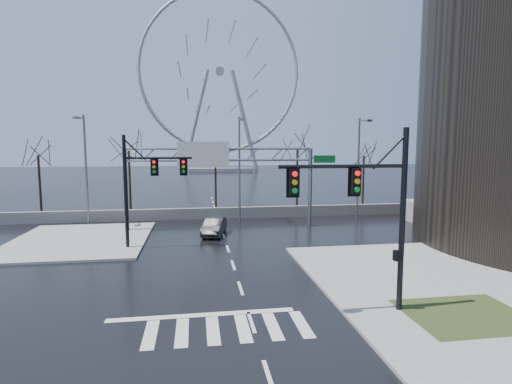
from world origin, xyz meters
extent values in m
plane|color=black|center=(0.00, 0.00, 0.00)|extent=(260.00, 260.00, 0.00)
cube|color=gray|center=(10.00, 2.00, 0.07)|extent=(12.00, 10.00, 0.15)
cube|color=gray|center=(-11.00, 12.00, 0.07)|extent=(10.00, 12.00, 0.15)
cube|color=#2B3717|center=(9.00, -5.00, 0.15)|extent=(5.00, 4.00, 0.02)
cube|color=slate|center=(0.00, 20.00, 0.55)|extent=(52.00, 0.50, 1.10)
cylinder|color=black|center=(6.50, -4.00, 4.00)|extent=(0.24, 0.24, 8.00)
cylinder|color=black|center=(3.80, -4.00, 6.40)|extent=(5.40, 0.16, 0.16)
cube|color=black|center=(4.30, -4.15, 5.80)|extent=(0.35, 0.28, 1.05)
cube|color=black|center=(1.70, -4.15, 5.80)|extent=(0.35, 0.28, 1.05)
cylinder|color=black|center=(-7.00, 9.00, 4.00)|extent=(0.24, 0.24, 8.00)
cylinder|color=black|center=(-4.70, 9.00, 6.40)|extent=(4.60, 0.16, 0.16)
cube|color=black|center=(-5.00, 8.85, 5.80)|extent=(0.35, 0.28, 1.05)
cube|color=black|center=(-3.00, 8.85, 5.80)|extent=(0.35, 0.28, 1.05)
cylinder|color=slate|center=(-8.00, 15.00, 3.50)|extent=(0.36, 0.36, 7.00)
cylinder|color=slate|center=(8.00, 15.00, 3.50)|extent=(0.36, 0.36, 7.00)
cylinder|color=slate|center=(0.00, 15.00, 7.00)|extent=(16.00, 0.20, 0.20)
cylinder|color=slate|center=(0.00, 15.00, 6.00)|extent=(16.00, 0.20, 0.20)
cube|color=#0B531D|center=(-1.50, 14.85, 6.50)|extent=(4.20, 0.10, 2.00)
cube|color=silver|center=(-1.50, 14.79, 6.50)|extent=(4.40, 0.02, 2.20)
cylinder|color=slate|center=(-12.00, 18.50, 5.00)|extent=(0.20, 0.20, 10.00)
cylinder|color=slate|center=(-12.00, 17.40, 9.70)|extent=(0.12, 2.20, 0.12)
cube|color=slate|center=(-12.00, 16.40, 9.60)|extent=(0.50, 0.70, 0.18)
cylinder|color=slate|center=(2.00, 18.50, 5.00)|extent=(0.20, 0.20, 10.00)
cylinder|color=slate|center=(2.00, 17.40, 9.70)|extent=(0.12, 2.20, 0.12)
cube|color=slate|center=(2.00, 16.40, 9.60)|extent=(0.50, 0.70, 0.18)
cylinder|color=slate|center=(14.00, 18.50, 5.00)|extent=(0.20, 0.20, 10.00)
cylinder|color=slate|center=(14.00, 17.40, 9.70)|extent=(0.12, 2.20, 0.12)
cube|color=slate|center=(14.00, 16.40, 9.60)|extent=(0.50, 0.70, 0.18)
cylinder|color=black|center=(-18.00, 24.00, 3.15)|extent=(0.24, 0.24, 6.30)
cylinder|color=black|center=(-9.00, 23.50, 3.38)|extent=(0.24, 0.24, 6.75)
cylinder|color=black|center=(0.00, 24.50, 2.93)|extent=(0.24, 0.24, 5.85)
cylinder|color=black|center=(9.00, 23.50, 3.51)|extent=(0.24, 0.24, 7.02)
cylinder|color=black|center=(17.00, 24.00, 3.06)|extent=(0.24, 0.24, 6.12)
cube|color=gray|center=(5.00, 95.00, 0.50)|extent=(18.00, 6.00, 1.00)
torus|color=#B2B2B7|center=(5.00, 95.00, 28.00)|extent=(45.00, 1.00, 45.00)
cylinder|color=#B2B2B7|center=(5.00, 95.00, 28.00)|extent=(2.40, 1.50, 2.40)
cylinder|color=#B2B2B7|center=(-2.00, 95.00, 14.00)|extent=(8.28, 1.20, 28.82)
cylinder|color=#B2B2B7|center=(12.00, 95.00, 14.00)|extent=(8.28, 1.20, 28.82)
imported|color=black|center=(-0.74, 12.58, 0.70)|extent=(2.39, 4.45, 1.39)
camera|label=1|loc=(-2.17, -19.58, 7.22)|focal=28.00mm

